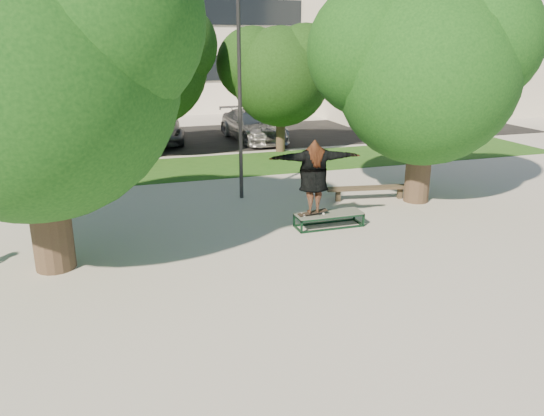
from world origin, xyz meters
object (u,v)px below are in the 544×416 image
object	(u,v)px
tree_right	(423,63)
car_dark	(99,132)
tree_left	(24,56)
bench	(369,189)
car_silver_b	(253,125)
car_grey	(159,129)
grind_box	(329,220)
lamppost	(240,96)

from	to	relation	value
tree_right	car_dark	distance (m)	14.99
tree_left	car_dark	bearing A→B (deg)	85.05
bench	car_silver_b	distance (m)	11.02
car_silver_b	tree_left	bearing A→B (deg)	-127.67
car_grey	car_silver_b	distance (m)	4.53
tree_left	bench	world-z (taller)	tree_left
tree_left	grind_box	bearing A→B (deg)	4.67
lamppost	bench	xyz separation A→B (m)	(3.70, -1.44, -2.80)
car_grey	tree_left	bearing A→B (deg)	-101.12
bench	lamppost	bearing A→B (deg)	167.99
tree_right	grind_box	size ratio (longest dim) A/B	3.62
bench	car_grey	size ratio (longest dim) A/B	0.59
tree_right	bench	distance (m)	3.97
grind_box	bench	xyz separation A→B (m)	(2.20, 1.91, 0.16)
lamppost	grind_box	xyz separation A→B (m)	(1.50, -3.35, -2.96)
lamppost	grind_box	bearing A→B (deg)	-65.88
lamppost	car_silver_b	world-z (taller)	lamppost
bench	grind_box	bearing A→B (deg)	-129.70
car_dark	car_grey	bearing A→B (deg)	27.62
car_grey	bench	bearing A→B (deg)	-62.64
tree_left	lamppost	world-z (taller)	tree_left
grind_box	car_silver_b	bearing A→B (deg)	82.95
grind_box	car_silver_b	size ratio (longest dim) A/B	0.35
bench	car_silver_b	world-z (taller)	car_silver_b
lamppost	car_silver_b	distance (m)	10.33
car_grey	car_silver_b	size ratio (longest dim) A/B	0.89
grind_box	bench	distance (m)	2.91
car_silver_b	lamppost	bearing A→B (deg)	-113.70
tree_right	car_dark	bearing A→B (deg)	128.20
lamppost	bench	world-z (taller)	lamppost
tree_right	grind_box	distance (m)	5.38
bench	car_dark	world-z (taller)	car_dark
lamppost	grind_box	distance (m)	4.72
tree_right	car_dark	size ratio (longest dim) A/B	1.38
tree_left	car_grey	world-z (taller)	tree_left
bench	car_dark	bearing A→B (deg)	134.65
car_grey	car_silver_b	bearing A→B (deg)	-6.54
lamppost	car_grey	world-z (taller)	lamppost
lamppost	bench	size ratio (longest dim) A/B	2.24
tree_left	lamppost	size ratio (longest dim) A/B	1.16
bench	tree_right	bearing A→B (deg)	-11.99
tree_left	car_silver_b	xyz separation A→B (m)	(8.39, 13.46, -3.67)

